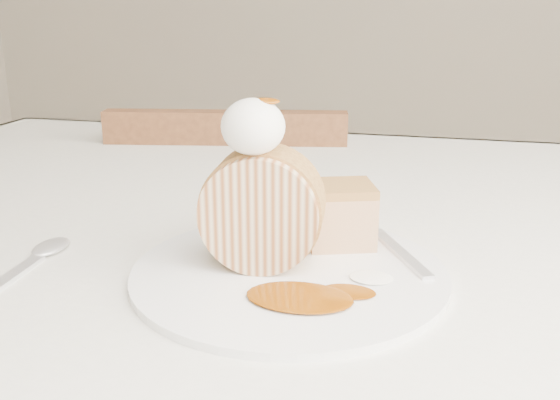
# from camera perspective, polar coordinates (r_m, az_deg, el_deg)

# --- Properties ---
(table) EXTENTS (1.40, 0.90, 0.75)m
(table) POSITION_cam_1_polar(r_m,az_deg,el_deg) (0.66, 7.59, -9.62)
(table) COLOR silver
(table) RESTS_ON ground
(chair_far) EXTENTS (0.44, 0.44, 0.80)m
(chair_far) POSITION_cam_1_polar(r_m,az_deg,el_deg) (1.17, -3.98, -7.94)
(chair_far) COLOR brown
(chair_far) RESTS_ON ground
(plate) EXTENTS (0.32, 0.32, 0.01)m
(plate) POSITION_cam_1_polar(r_m,az_deg,el_deg) (0.51, 0.84, -6.67)
(plate) COLOR white
(plate) RESTS_ON table
(roulade_slice) EXTENTS (0.10, 0.06, 0.09)m
(roulade_slice) POSITION_cam_1_polar(r_m,az_deg,el_deg) (0.50, -1.65, -0.87)
(roulade_slice) COLOR #CFB890
(roulade_slice) RESTS_ON plate
(cake_chunk) EXTENTS (0.07, 0.07, 0.05)m
(cake_chunk) POSITION_cam_1_polar(r_m,az_deg,el_deg) (0.55, 5.51, -1.66)
(cake_chunk) COLOR #AD8241
(cake_chunk) RESTS_ON plate
(whipped_cream) EXTENTS (0.05, 0.05, 0.04)m
(whipped_cream) POSITION_cam_1_polar(r_m,az_deg,el_deg) (0.47, -2.48, 6.71)
(whipped_cream) COLOR white
(whipped_cream) RESTS_ON roulade_slice
(caramel_drizzle) EXTENTS (0.02, 0.02, 0.01)m
(caramel_drizzle) POSITION_cam_1_polar(r_m,az_deg,el_deg) (0.47, -1.49, 9.68)
(caramel_drizzle) COLOR #713404
(caramel_drizzle) RESTS_ON whipped_cream
(caramel_pool) EXTENTS (0.09, 0.07, 0.00)m
(caramel_pool) POSITION_cam_1_polar(r_m,az_deg,el_deg) (0.46, 1.79, -8.85)
(caramel_pool) COLOR #713404
(caramel_pool) RESTS_ON plate
(fork) EXTENTS (0.09, 0.14, 0.00)m
(fork) POSITION_cam_1_polar(r_m,az_deg,el_deg) (0.54, 10.92, -4.70)
(fork) COLOR silver
(fork) RESTS_ON plate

